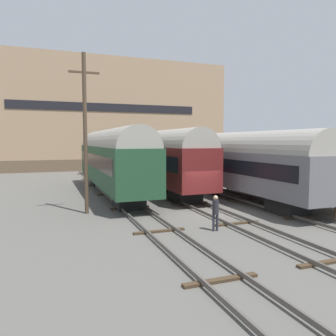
{
  "coord_description": "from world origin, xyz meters",
  "views": [
    {
      "loc": [
        -9.43,
        -17.79,
        4.43
      ],
      "look_at": [
        0.0,
        7.54,
        2.2
      ],
      "focal_mm": 35.0,
      "sensor_mm": 36.0,
      "label": 1
    }
  ],
  "objects_px": {
    "bench": "(306,183)",
    "train_car_maroon": "(161,157)",
    "utility_pole": "(85,132)",
    "train_car_grey": "(236,161)",
    "train_car_green": "(112,157)",
    "person_worker": "(215,210)"
  },
  "relations": [
    {
      "from": "train_car_green",
      "to": "train_car_grey",
      "type": "bearing_deg",
      "value": -30.42
    },
    {
      "from": "person_worker",
      "to": "train_car_green",
      "type": "bearing_deg",
      "value": 101.64
    },
    {
      "from": "bench",
      "to": "utility_pole",
      "type": "xyz_separation_m",
      "value": [
        -14.47,
        2.63,
        3.42
      ]
    },
    {
      "from": "train_car_green",
      "to": "utility_pole",
      "type": "height_order",
      "value": "utility_pole"
    },
    {
      "from": "train_car_grey",
      "to": "bench",
      "type": "relative_size",
      "value": 13.06
    },
    {
      "from": "bench",
      "to": "train_car_maroon",
      "type": "bearing_deg",
      "value": 127.53
    },
    {
      "from": "train_car_grey",
      "to": "bench",
      "type": "xyz_separation_m",
      "value": [
        2.9,
        -4.2,
        -1.33
      ]
    },
    {
      "from": "train_car_maroon",
      "to": "train_car_grey",
      "type": "height_order",
      "value": "train_car_maroon"
    },
    {
      "from": "train_car_green",
      "to": "person_worker",
      "type": "relative_size",
      "value": 10.24
    },
    {
      "from": "train_car_grey",
      "to": "utility_pole",
      "type": "xyz_separation_m",
      "value": [
        -11.57,
        -1.58,
        2.1
      ]
    },
    {
      "from": "utility_pole",
      "to": "train_car_green",
      "type": "bearing_deg",
      "value": 67.18
    },
    {
      "from": "bench",
      "to": "utility_pole",
      "type": "height_order",
      "value": "utility_pole"
    },
    {
      "from": "train_car_maroon",
      "to": "bench",
      "type": "relative_size",
      "value": 11.82
    },
    {
      "from": "train_car_green",
      "to": "bench",
      "type": "height_order",
      "value": "train_car_green"
    },
    {
      "from": "train_car_maroon",
      "to": "bench",
      "type": "height_order",
      "value": "train_car_maroon"
    },
    {
      "from": "train_car_green",
      "to": "train_car_maroon",
      "type": "xyz_separation_m",
      "value": [
        4.37,
        0.12,
        -0.03
      ]
    },
    {
      "from": "bench",
      "to": "person_worker",
      "type": "distance_m",
      "value": 9.69
    },
    {
      "from": "train_car_grey",
      "to": "person_worker",
      "type": "height_order",
      "value": "train_car_grey"
    },
    {
      "from": "train_car_grey",
      "to": "train_car_green",
      "type": "bearing_deg",
      "value": 149.58
    },
    {
      "from": "train_car_maroon",
      "to": "train_car_green",
      "type": "bearing_deg",
      "value": -178.37
    },
    {
      "from": "train_car_maroon",
      "to": "train_car_grey",
      "type": "distance_m",
      "value": 6.84
    },
    {
      "from": "train_car_maroon",
      "to": "utility_pole",
      "type": "distance_m",
      "value": 10.12
    }
  ]
}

